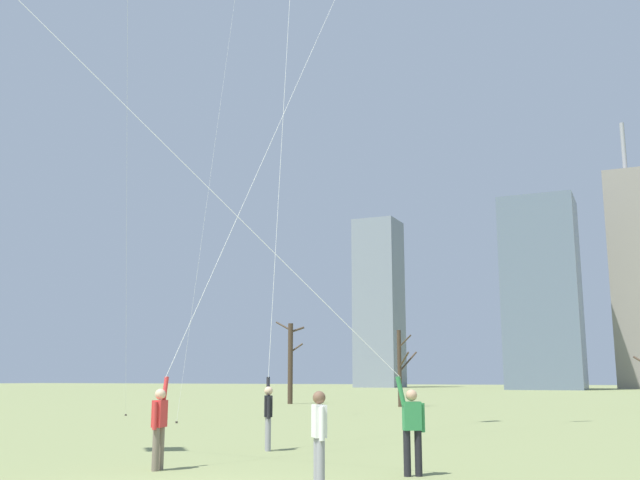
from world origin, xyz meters
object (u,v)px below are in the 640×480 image
(bystander_strolling_midfield, at_px, (319,434))
(bare_tree_left_of_center, at_px, (400,366))
(kite_flyer_midfield_center_green, at_px, (223,271))
(kite_flyer_midfield_right_orange, at_px, (276,265))
(kite_flyer_far_back_teal, at_px, (264,268))
(bare_tree_leftmost, at_px, (291,360))

(bystander_strolling_midfield, relative_size, bare_tree_left_of_center, 0.33)
(kite_flyer_midfield_center_green, distance_m, bare_tree_left_of_center, 32.35)
(bystander_strolling_midfield, bearing_deg, kite_flyer_midfield_center_green, 141.76)
(kite_flyer_midfield_right_orange, xyz_separation_m, kite_flyer_far_back_teal, (2.55, -5.46, -1.00))
(bystander_strolling_midfield, height_order, bare_tree_left_of_center, bare_tree_left_of_center)
(kite_flyer_midfield_right_orange, xyz_separation_m, kite_flyer_midfield_center_green, (0.55, -3.76, -0.72))
(bystander_strolling_midfield, xyz_separation_m, bare_tree_left_of_center, (-9.67, 34.78, 1.68))
(kite_flyer_midfield_right_orange, bearing_deg, bystander_strolling_midfield, -57.12)
(bare_tree_leftmost, xyz_separation_m, bare_tree_left_of_center, (9.00, -1.96, -0.54))
(bare_tree_leftmost, distance_m, bare_tree_left_of_center, 9.23)
(bystander_strolling_midfield, bearing_deg, kite_flyer_far_back_teal, 144.36)
(kite_flyer_far_back_teal, xyz_separation_m, bare_tree_left_of_center, (-7.85, 33.48, -1.45))
(kite_flyer_far_back_teal, height_order, kite_flyer_midfield_center_green, kite_flyer_midfield_center_green)
(bare_tree_leftmost, bearing_deg, kite_flyer_midfield_center_green, -66.23)
(kite_flyer_midfield_center_green, distance_m, bare_tree_leftmost, 36.87)
(kite_flyer_far_back_teal, distance_m, kite_flyer_midfield_center_green, 2.65)
(kite_flyer_far_back_teal, distance_m, bare_tree_left_of_center, 34.42)
(bystander_strolling_midfield, distance_m, bare_tree_leftmost, 41.27)
(kite_flyer_midfield_center_green, relative_size, bystander_strolling_midfield, 13.11)
(bystander_strolling_midfield, height_order, bare_tree_leftmost, bare_tree_leftmost)
(kite_flyer_far_back_teal, relative_size, kite_flyer_midfield_center_green, 0.64)
(kite_flyer_midfield_center_green, height_order, bare_tree_left_of_center, kite_flyer_midfield_center_green)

